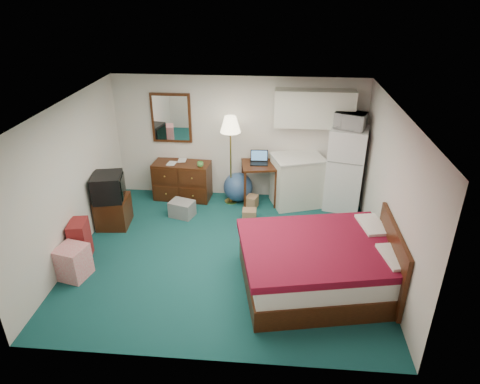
# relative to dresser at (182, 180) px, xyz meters

# --- Properties ---
(floor) EXTENTS (5.00, 4.50, 0.01)m
(floor) POSITION_rel_dresser_xyz_m (1.15, -1.98, -0.39)
(floor) COLOR #0F4346
(floor) RESTS_ON ground
(ceiling) EXTENTS (5.00, 4.50, 0.01)m
(ceiling) POSITION_rel_dresser_xyz_m (1.15, -1.98, 2.11)
(ceiling) COLOR beige
(ceiling) RESTS_ON walls
(walls) EXTENTS (5.01, 4.51, 2.50)m
(walls) POSITION_rel_dresser_xyz_m (1.15, -1.98, 0.86)
(walls) COLOR beige
(walls) RESTS_ON floor
(mirror) EXTENTS (0.80, 0.06, 1.00)m
(mirror) POSITION_rel_dresser_xyz_m (-0.20, 0.24, 1.26)
(mirror) COLOR white
(mirror) RESTS_ON walls
(upper_cabinets) EXTENTS (1.50, 0.35, 0.70)m
(upper_cabinets) POSITION_rel_dresser_xyz_m (2.60, 0.10, 1.56)
(upper_cabinets) COLOR silver
(upper_cabinets) RESTS_ON walls
(headboard) EXTENTS (0.06, 1.56, 1.00)m
(headboard) POSITION_rel_dresser_xyz_m (3.61, -2.67, 0.16)
(headboard) COLOR black
(headboard) RESTS_ON walls
(dresser) EXTENTS (1.19, 0.61, 0.78)m
(dresser) POSITION_rel_dresser_xyz_m (0.00, 0.00, 0.00)
(dresser) COLOR black
(dresser) RESTS_ON floor
(floor_lamp) EXTENTS (0.47, 0.47, 1.82)m
(floor_lamp) POSITION_rel_dresser_xyz_m (1.03, -0.11, 0.52)
(floor_lamp) COLOR gold
(floor_lamp) RESTS_ON floor
(desk) EXTENTS (0.76, 0.76, 0.84)m
(desk) POSITION_rel_dresser_xyz_m (1.58, -0.05, 0.03)
(desk) COLOR black
(desk) RESTS_ON floor
(exercise_ball) EXTENTS (0.75, 0.75, 0.60)m
(exercise_ball) POSITION_rel_dresser_xyz_m (1.16, -0.02, -0.09)
(exercise_ball) COLOR navy
(exercise_ball) RESTS_ON floor
(kitchen_counter) EXTENTS (1.09, 0.95, 1.00)m
(kitchen_counter) POSITION_rel_dresser_xyz_m (2.35, -0.07, 0.11)
(kitchen_counter) COLOR silver
(kitchen_counter) RESTS_ON floor
(fridge) EXTENTS (0.83, 0.83, 1.65)m
(fridge) POSITION_rel_dresser_xyz_m (3.28, -0.10, 0.44)
(fridge) COLOR white
(fridge) RESTS_ON floor
(bed) EXTENTS (2.53, 2.14, 0.71)m
(bed) POSITION_rel_dresser_xyz_m (2.63, -2.67, -0.03)
(bed) COLOR #4F0A1A
(bed) RESTS_ON floor
(tv_stand) EXTENTS (0.60, 0.65, 0.56)m
(tv_stand) POSITION_rel_dresser_xyz_m (-1.06, -1.21, -0.11)
(tv_stand) COLOR black
(tv_stand) RESTS_ON floor
(suitcase) EXTENTS (0.34, 0.46, 0.69)m
(suitcase) POSITION_rel_dresser_xyz_m (-1.21, -2.30, -0.05)
(suitcase) COLOR maroon
(suitcase) RESTS_ON floor
(retail_box) EXTENTS (0.50, 0.50, 0.52)m
(retail_box) POSITION_rel_dresser_xyz_m (-1.13, -2.78, -0.13)
(retail_box) COLOR beige
(retail_box) RESTS_ON floor
(file_bin) EXTENTS (0.52, 0.45, 0.31)m
(file_bin) POSITION_rel_dresser_xyz_m (0.14, -0.78, -0.24)
(file_bin) COLOR gray
(file_bin) RESTS_ON floor
(cardboard_box_a) EXTENTS (0.26, 0.22, 0.22)m
(cardboard_box_a) POSITION_rel_dresser_xyz_m (1.45, -0.83, -0.28)
(cardboard_box_a) COLOR olive
(cardboard_box_a) RESTS_ON floor
(cardboard_box_b) EXTENTS (0.27, 0.30, 0.25)m
(cardboard_box_b) POSITION_rel_dresser_xyz_m (1.47, -0.31, -0.27)
(cardboard_box_b) COLOR olive
(cardboard_box_b) RESTS_ON floor
(laptop) EXTENTS (0.36, 0.30, 0.24)m
(laptop) POSITION_rel_dresser_xyz_m (1.58, -0.04, 0.57)
(laptop) COLOR black
(laptop) RESTS_ON desk
(crt_tv) EXTENTS (0.63, 0.66, 0.49)m
(crt_tv) POSITION_rel_dresser_xyz_m (-1.07, -1.25, 0.41)
(crt_tv) COLOR black
(crt_tv) RESTS_ON tv_stand
(microwave) EXTENTS (0.63, 0.49, 0.37)m
(microwave) POSITION_rel_dresser_xyz_m (3.25, -0.14, 1.45)
(microwave) COLOR white
(microwave) RESTS_ON fridge
(book_a) EXTENTS (0.17, 0.04, 0.23)m
(book_a) POSITION_rel_dresser_xyz_m (-0.27, -0.06, 0.51)
(book_a) COLOR olive
(book_a) RESTS_ON dresser
(book_b) EXTENTS (0.17, 0.03, 0.23)m
(book_b) POSITION_rel_dresser_xyz_m (-0.09, 0.11, 0.50)
(book_b) COLOR olive
(book_b) RESTS_ON dresser
(mug) EXTENTS (0.13, 0.11, 0.13)m
(mug) POSITION_rel_dresser_xyz_m (0.42, -0.15, 0.46)
(mug) COLOR #539E49
(mug) RESTS_ON dresser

